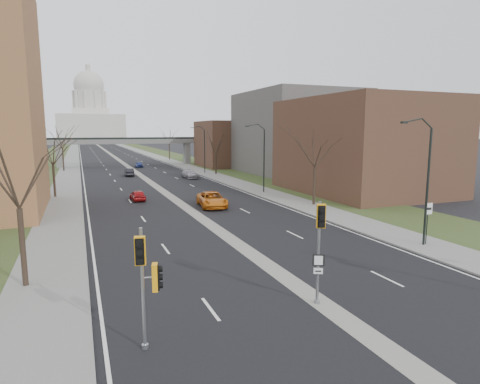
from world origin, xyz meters
TOP-DOWN VIEW (x-y plane):
  - ground at (0.00, 0.00)m, footprint 700.00×700.00m
  - road_surface at (0.00, 150.00)m, footprint 20.00×600.00m
  - median_strip at (0.00, 150.00)m, footprint 1.20×600.00m
  - sidewalk_right at (12.00, 150.00)m, footprint 4.00×600.00m
  - sidewalk_left at (-12.00, 150.00)m, footprint 4.00×600.00m
  - grass_verge_right at (18.00, 150.00)m, footprint 8.00×600.00m
  - grass_verge_left at (-18.00, 150.00)m, footprint 8.00×600.00m
  - commercial_block_near at (24.00, 28.00)m, footprint 16.00×20.00m
  - commercial_block_mid at (28.00, 52.00)m, footprint 18.00×22.00m
  - commercial_block_far at (22.00, 70.00)m, footprint 14.00×14.00m
  - pedestrian_bridge at (0.00, 80.00)m, footprint 34.00×3.00m
  - capitol at (0.00, 320.00)m, footprint 48.00×42.00m
  - streetlight_near at (10.99, 6.00)m, footprint 2.61×0.20m
  - streetlight_mid at (10.99, 32.00)m, footprint 2.61×0.20m
  - streetlight_far at (10.99, 58.00)m, footprint 2.61×0.20m
  - tree_left_a at (-13.00, 8.00)m, footprint 7.20×7.20m
  - tree_left_b at (-13.00, 38.00)m, footprint 6.75×6.75m
  - tree_left_c at (-13.00, 72.00)m, footprint 7.65×7.65m
  - tree_right_a at (13.00, 22.00)m, footprint 7.20×7.20m
  - tree_right_b at (13.00, 55.00)m, footprint 6.30×6.30m
  - tree_right_c at (13.00, 95.00)m, footprint 7.65×7.65m
  - signal_pole_left at (-8.11, -0.43)m, footprint 0.97×0.77m
  - signal_pole_median at (-0.32, 0.51)m, footprint 0.71×0.80m
  - speed_limit_sign at (12.12, 6.10)m, footprint 0.63×0.09m
  - car_left_near at (-4.08, 32.28)m, footprint 1.58×3.65m
  - car_left_far at (-2.00, 58.53)m, footprint 1.61×4.24m
  - car_right_near at (2.66, 25.40)m, footprint 3.25×5.91m
  - car_right_mid at (7.17, 51.33)m, footprint 2.29×4.97m
  - car_right_far at (2.00, 75.09)m, footprint 1.49×3.63m

SIDE VIEW (x-z plane):
  - ground at x=0.00m, z-range 0.00..0.00m
  - median_strip at x=0.00m, z-range -0.01..0.01m
  - road_surface at x=0.00m, z-range 0.00..0.01m
  - grass_verge_right at x=18.00m, z-range 0.00..0.10m
  - grass_verge_left at x=-18.00m, z-range 0.00..0.10m
  - sidewalk_right at x=12.00m, z-range 0.00..0.12m
  - sidewalk_left at x=-12.00m, z-range 0.00..0.12m
  - car_left_near at x=-4.08m, z-range 0.00..1.23m
  - car_right_far at x=2.00m, z-range 0.00..1.23m
  - car_left_far at x=-2.00m, z-range 0.00..1.38m
  - car_right_mid at x=7.17m, z-range 0.00..1.41m
  - car_right_near at x=2.66m, z-range 0.00..1.57m
  - speed_limit_sign at x=12.12m, z-range 0.66..3.56m
  - signal_pole_left at x=-8.11m, z-range 0.71..5.29m
  - signal_pole_median at x=-0.32m, z-range 0.95..5.76m
  - pedestrian_bridge at x=0.00m, z-range 1.62..8.07m
  - commercial_block_far at x=22.00m, z-range 0.00..10.00m
  - tree_right_b at x=13.00m, z-range 1.71..9.93m
  - commercial_block_near at x=24.00m, z-range 0.00..12.00m
  - tree_left_b at x=-13.00m, z-range 1.82..10.63m
  - tree_left_a at x=-13.00m, z-range 1.94..11.34m
  - tree_right_a at x=13.00m, z-range 1.94..11.34m
  - streetlight_near at x=10.99m, z-range 2.60..11.30m
  - streetlight_mid at x=10.99m, z-range 2.60..11.30m
  - streetlight_far at x=10.99m, z-range 2.60..11.30m
  - tree_left_c at x=-13.00m, z-range 2.05..12.04m
  - tree_right_c at x=13.00m, z-range 2.05..12.04m
  - commercial_block_mid at x=28.00m, z-range 0.00..15.00m
  - capitol at x=0.00m, z-range -9.28..46.47m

